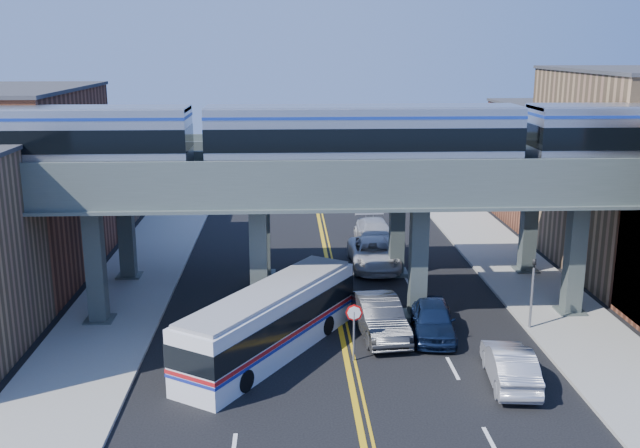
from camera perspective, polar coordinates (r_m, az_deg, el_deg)
The scene contains 18 objects.
ground at distance 29.36m, azimuth 2.67°, elevation -13.33°, with size 120.00×120.00×0.00m, color black.
sidewalk_west at distance 39.39m, azimuth -15.77°, elevation -6.40°, with size 5.00×70.00×0.16m, color gray.
sidewalk_east at distance 40.87m, azimuth 17.66°, elevation -5.79°, with size 5.00×70.00×0.16m, color gray.
building_west_b at distance 45.56m, azimuth -23.19°, elevation 2.82°, with size 8.00×14.00×11.00m, color brown.
building_west_c at distance 57.98m, azimuth -18.70°, elevation 3.91°, with size 8.00×10.00×8.00m, color #906F4A.
building_east_b at distance 47.53m, azimuth 23.67°, elevation 3.81°, with size 8.00×14.00×12.00m, color #906F4A.
building_east_c at distance 59.53m, azimuth 18.08°, elevation 4.69°, with size 8.00×10.00×9.00m, color brown.
elevated_viaduct_near at distance 34.75m, azimuth 1.56°, elevation 2.39°, with size 52.00×3.60×7.40m.
elevated_viaduct_far at distance 41.62m, azimuth 0.84°, elevation 4.35°, with size 52.00×3.60×7.40m.
transit_train at distance 34.40m, azimuth 3.45°, elevation 6.92°, with size 46.37×2.91×3.39m.
stop_sign at distance 31.37m, azimuth 2.74°, elevation -7.94°, with size 0.76×0.09×2.63m.
traffic_signal at distance 35.84m, azimuth 16.64°, elevation -4.76°, with size 0.15×0.18×4.10m.
transit_bus at distance 32.23m, azimuth -3.98°, elevation -7.86°, with size 8.16×10.82×2.90m.
car_lane_a at distance 34.68m, azimuth 9.03°, elevation -7.54°, with size 1.97×4.90×1.67m, color #0E1933.
car_lane_b at distance 34.46m, azimuth 4.78°, elevation -7.41°, with size 1.93×5.54×1.82m, color #2E2F31.
car_lane_c at distance 44.68m, azimuth 4.32°, elevation -2.40°, with size 2.86×6.19×1.72m, color silver.
car_lane_d at distance 49.32m, azimuth 4.44°, elevation -0.78°, with size 2.47×6.08×1.77m, color #ADAFB2.
car_parked_curb at distance 30.76m, azimuth 14.95°, elevation -10.85°, with size 1.68×4.82×1.59m, color #A4A3A8.
Camera 1 is at (-2.58, -25.93, 13.52)m, focal length 40.00 mm.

